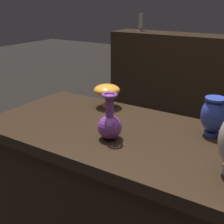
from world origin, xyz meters
TOP-DOWN VIEW (x-y plane):
  - display_plinth at (0.00, 0.00)m, footprint 1.20×0.64m
  - back_display_shelf at (0.00, 2.20)m, footprint 2.60×0.40m
  - vase_centerpiece at (0.04, -0.10)m, footprint 0.10×0.10m
  - vase_tall_behind at (0.39, 0.17)m, footprint 0.11×0.11m
  - vase_left_accent at (-0.19, 0.23)m, footprint 0.14×0.14m
  - shelf_vase_far_left at (-1.04, 2.27)m, footprint 0.07×0.07m

SIDE VIEW (x-z plane):
  - display_plinth at x=0.00m, z-range 0.00..0.80m
  - back_display_shelf at x=0.00m, z-range 0.00..0.99m
  - vase_centerpiece at x=0.04m, z-range 0.77..0.97m
  - vase_left_accent at x=-0.19m, z-range 0.83..0.95m
  - vase_tall_behind at x=0.39m, z-range 0.81..0.98m
  - shelf_vase_far_left at x=-1.04m, z-range 0.99..1.19m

